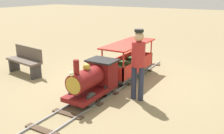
{
  "coord_description": "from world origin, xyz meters",
  "views": [
    {
      "loc": [
        -3.12,
        5.59,
        2.41
      ],
      "look_at": [
        0.0,
        0.33,
        0.55
      ],
      "focal_mm": 40.41,
      "sensor_mm": 36.0,
      "label": 1
    }
  ],
  "objects": [
    {
      "name": "conductor_person",
      "position": [
        -0.88,
        0.69,
        0.96
      ],
      "size": [
        0.3,
        0.3,
        1.62
      ],
      "color": "#282D47",
      "rests_on": "ground_plane"
    },
    {
      "name": "track",
      "position": [
        0.0,
        0.3,
        0.02
      ],
      "size": [
        0.72,
        5.7,
        0.04
      ],
      "color": "gray",
      "rests_on": "ground_plane"
    },
    {
      "name": "park_bench",
      "position": [
        2.77,
        0.7,
        0.42
      ],
      "size": [
        1.34,
        0.59,
        0.82
      ],
      "color": "brown",
      "rests_on": "ground_plane"
    },
    {
      "name": "ground_plane",
      "position": [
        0.0,
        0.0,
        0.0
      ],
      "size": [
        60.0,
        60.0,
        0.0
      ],
      "primitive_type": "plane",
      "color": "#8C7A56"
    },
    {
      "name": "locomotive",
      "position": [
        0.0,
        1.16,
        0.48
      ],
      "size": [
        0.68,
        1.45,
        1.03
      ],
      "color": "maroon",
      "rests_on": "ground_plane"
    },
    {
      "name": "passenger_car",
      "position": [
        0.0,
        -0.6,
        0.42
      ],
      "size": [
        0.78,
        2.0,
        0.97
      ],
      "color": "#3F3F3F",
      "rests_on": "ground_plane"
    }
  ]
}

